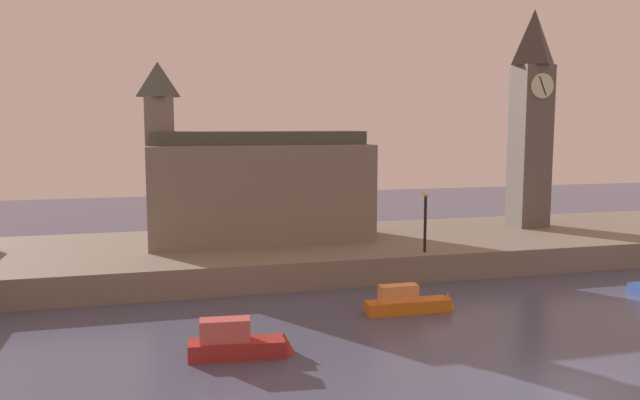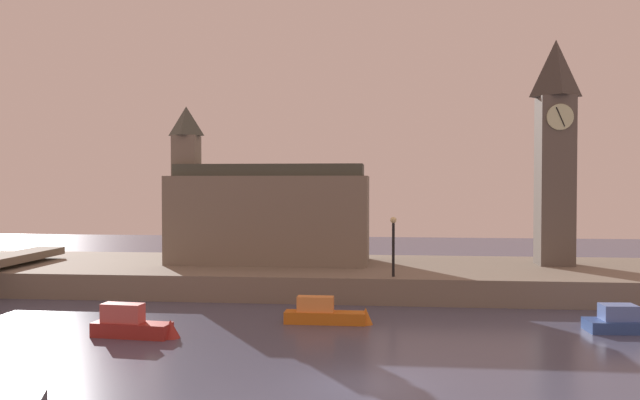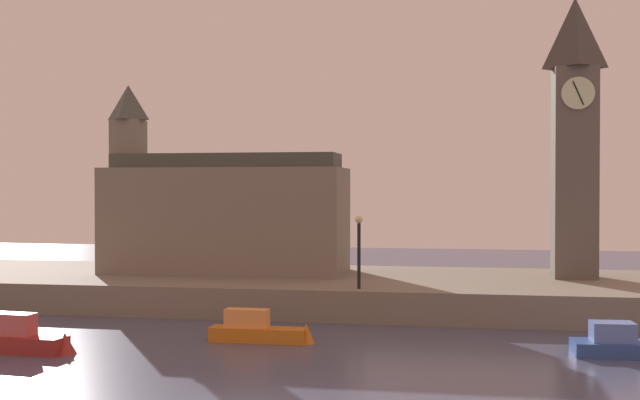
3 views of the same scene
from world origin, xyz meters
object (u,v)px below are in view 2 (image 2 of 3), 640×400
(boat_tour_blue, at_px, (639,323))
(streetlamp, at_px, (393,239))
(boat_dinghy_red, at_px, (137,325))
(parliament_hall, at_px, (265,213))
(clock_tower, at_px, (555,148))
(boat_patrol_orange, at_px, (331,314))

(boat_tour_blue, bearing_deg, streetlamp, 151.40)
(streetlamp, bearing_deg, boat_dinghy_red, -140.78)
(parliament_hall, height_order, streetlamp, parliament_hall)
(clock_tower, relative_size, parliament_hall, 1.10)
(boat_tour_blue, bearing_deg, boat_patrol_orange, 178.72)
(clock_tower, relative_size, boat_dinghy_red, 3.59)
(clock_tower, xyz_separation_m, boat_patrol_orange, (-13.61, -12.16, -8.65))
(streetlamp, height_order, boat_tour_blue, streetlamp)
(streetlamp, relative_size, boat_patrol_orange, 0.78)
(streetlamp, relative_size, boat_dinghy_red, 0.84)
(clock_tower, distance_m, boat_tour_blue, 15.22)
(boat_patrol_orange, bearing_deg, streetlamp, 61.67)
(boat_dinghy_red, height_order, boat_tour_blue, boat_dinghy_red)
(boat_patrol_orange, bearing_deg, clock_tower, 41.77)
(streetlamp, height_order, boat_patrol_orange, streetlamp)
(parliament_hall, bearing_deg, streetlamp, -34.96)
(boat_dinghy_red, distance_m, boat_tour_blue, 22.74)
(streetlamp, bearing_deg, parliament_hall, 145.04)
(boat_dinghy_red, height_order, boat_patrol_orange, boat_dinghy_red)
(clock_tower, xyz_separation_m, boat_tour_blue, (0.58, -12.47, -8.70))
(parliament_hall, xyz_separation_m, boat_dinghy_red, (-2.85, -15.29, -4.26))
(clock_tower, height_order, boat_dinghy_red, clock_tower)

